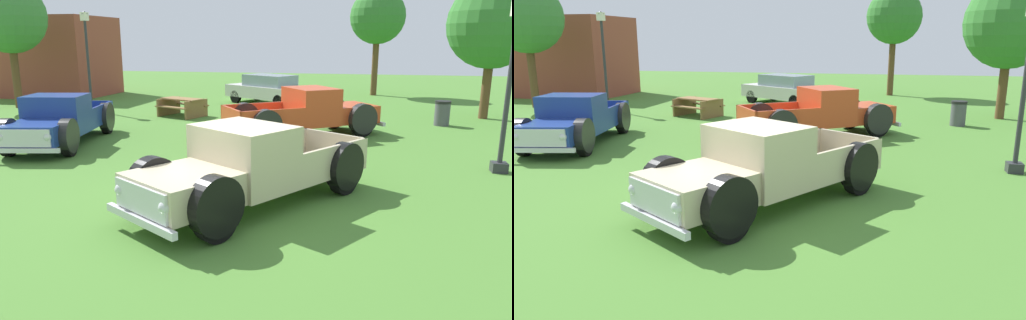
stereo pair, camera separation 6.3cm
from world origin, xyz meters
TOP-DOWN VIEW (x-y plane):
  - ground_plane at (0.00, 0.00)m, footprint 80.00×80.00m
  - pickup_truck_foreground at (0.29, 0.22)m, footprint 4.44×5.51m
  - pickup_truck_behind_left at (0.84, 7.99)m, footprint 5.46×4.65m
  - pickup_truck_behind_right at (-6.67, 4.55)m, footprint 2.90×5.42m
  - sedan_distant_a at (-2.25, 15.91)m, footprint 4.77×3.94m
  - lamp_post_near at (5.91, 4.17)m, footprint 0.36×0.36m
  - lamp_post_far at (-9.87, 11.82)m, footprint 0.36×0.36m
  - picnic_table at (-5.09, 11.07)m, footprint 2.22×2.04m
  - trash_can at (5.53, 11.05)m, footprint 0.59×0.59m
  - oak_tree_east at (-13.90, 12.01)m, footprint 3.39×3.39m
  - oak_tree_west at (7.49, 13.23)m, footprint 3.60×3.60m
  - oak_tree_center at (3.12, 21.42)m, footprint 3.17×3.17m
  - brick_pavilion at (-16.20, 17.43)m, footprint 7.59×4.93m

SIDE VIEW (x-z plane):
  - ground_plane at x=0.00m, z-range 0.00..0.00m
  - trash_can at x=5.53m, z-range 0.00..0.95m
  - picnic_table at x=-5.09m, z-range 0.10..0.88m
  - pickup_truck_behind_right at x=-6.67m, z-range -0.04..1.54m
  - pickup_truck_foreground at x=0.29m, z-range -0.04..1.59m
  - pickup_truck_behind_left at x=0.84m, z-range -0.04..1.60m
  - sedan_distant_a at x=-2.25m, z-range 0.04..1.54m
  - lamp_post_near at x=5.91m, z-range 0.10..4.27m
  - brick_pavilion at x=-16.20m, z-range 0.00..4.54m
  - lamp_post_far at x=-9.87m, z-range 0.11..4.59m
  - oak_tree_west at x=7.49m, z-range 1.01..6.66m
  - oak_tree_east at x=-13.90m, z-range 1.26..7.24m
  - oak_tree_center at x=3.12m, z-range 1.44..7.58m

